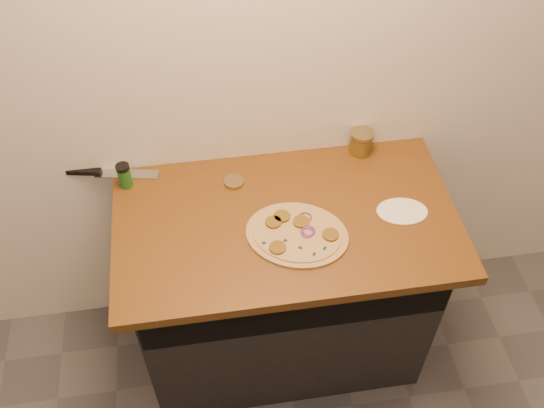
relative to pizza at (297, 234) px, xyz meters
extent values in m
cube|color=silver|center=(-0.02, 0.42, 0.44)|extent=(4.00, 0.02, 2.70)
cube|color=black|center=(-0.02, 0.12, -0.48)|extent=(1.10, 0.60, 0.86)
cube|color=brown|center=(-0.02, 0.09, -0.03)|extent=(1.20, 0.70, 0.04)
cylinder|color=tan|center=(0.00, 0.00, 0.00)|extent=(0.45, 0.45, 0.01)
cylinder|color=#CDBE87|center=(0.00, 0.00, 0.00)|extent=(0.39, 0.39, 0.00)
cylinder|color=brown|center=(0.11, -0.03, 0.01)|extent=(0.06, 0.06, 0.01)
cylinder|color=brown|center=(-0.07, 0.05, 0.01)|extent=(0.06, 0.06, 0.01)
cylinder|color=brown|center=(0.02, 0.04, 0.01)|extent=(0.06, 0.06, 0.01)
cylinder|color=brown|center=(-0.04, 0.08, 0.01)|extent=(0.06, 0.06, 0.01)
cylinder|color=brown|center=(-0.08, -0.06, 0.01)|extent=(0.06, 0.06, 0.01)
torus|color=#6F2966|center=(0.04, 0.00, 0.01)|extent=(0.05, 0.05, 0.01)
torus|color=#6F2966|center=(0.03, -0.01, 0.01)|extent=(0.05, 0.05, 0.01)
torus|color=#6F2966|center=(0.04, 0.06, 0.01)|extent=(0.05, 0.05, 0.01)
cube|color=black|center=(0.05, 0.00, 0.01)|extent=(0.01, 0.01, 0.00)
cube|color=black|center=(-0.08, 0.05, 0.01)|extent=(0.01, 0.01, 0.00)
cube|color=black|center=(0.05, -0.02, 0.01)|extent=(0.01, 0.01, 0.00)
cube|color=black|center=(-0.12, -0.03, 0.01)|extent=(0.01, 0.01, 0.00)
cube|color=black|center=(-0.09, 0.05, 0.01)|extent=(0.01, 0.02, 0.00)
cube|color=black|center=(-0.04, -0.03, 0.01)|extent=(0.01, 0.01, 0.00)
cube|color=black|center=(-0.05, 0.08, 0.01)|extent=(0.01, 0.01, 0.00)
cube|color=black|center=(-0.02, 0.08, 0.01)|extent=(0.01, 0.01, 0.00)
cube|color=black|center=(0.00, -0.07, 0.01)|extent=(0.01, 0.01, 0.00)
cube|color=black|center=(0.08, -0.08, 0.01)|extent=(0.01, 0.02, 0.00)
cube|color=black|center=(0.04, -0.10, 0.01)|extent=(0.01, 0.02, 0.00)
cube|color=#B7BAC1|center=(-0.57, 0.38, -0.01)|extent=(0.24, 0.09, 0.01)
cube|color=black|center=(-0.73, 0.41, 0.00)|extent=(0.13, 0.05, 0.02)
cylinder|color=#9C8B5B|center=(-0.18, 0.28, 0.00)|extent=(0.10, 0.10, 0.02)
cylinder|color=maroon|center=(0.31, 0.37, 0.03)|extent=(0.08, 0.08, 0.08)
cylinder|color=#9C8B5B|center=(0.31, 0.37, 0.08)|extent=(0.09, 0.09, 0.01)
cylinder|color=#1D5B1C|center=(-0.57, 0.33, 0.03)|extent=(0.05, 0.05, 0.08)
cylinder|color=black|center=(-0.57, 0.33, 0.08)|extent=(0.05, 0.05, 0.01)
cylinder|color=white|center=(0.39, 0.05, -0.01)|extent=(0.20, 0.20, 0.00)
camera|label=1|loc=(-0.28, -1.27, 1.59)|focal=40.00mm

